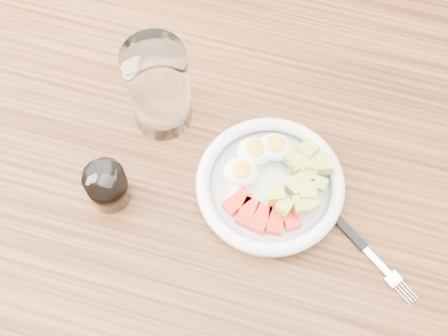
{
  "coord_description": "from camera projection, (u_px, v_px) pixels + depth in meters",
  "views": [
    {
      "loc": [
        0.1,
        -0.36,
        1.67
      ],
      "look_at": [
        -0.01,
        0.01,
        0.8
      ],
      "focal_mm": 50.0,
      "sensor_mm": 36.0,
      "label": 1
    }
  ],
  "objects": [
    {
      "name": "ground",
      "position": [
        227.0,
        292.0,
        1.67
      ],
      "size": [
        4.0,
        4.0,
        0.0
      ],
      "primitive_type": "plane",
      "color": "brown",
      "rests_on": "ground"
    },
    {
      "name": "fork",
      "position": [
        355.0,
        239.0,
        0.93
      ],
      "size": [
        0.17,
        0.12,
        0.01
      ],
      "color": "black",
      "rests_on": "dining_table"
    },
    {
      "name": "dining_table",
      "position": [
        228.0,
        206.0,
        1.06
      ],
      "size": [
        1.5,
        0.9,
        0.77
      ],
      "color": "brown",
      "rests_on": "ground"
    },
    {
      "name": "water_glass",
      "position": [
        158.0,
        88.0,
        0.94
      ],
      "size": [
        0.09,
        0.09,
        0.17
      ],
      "primitive_type": "cylinder",
      "color": "white",
      "rests_on": "dining_table"
    },
    {
      "name": "coffee_glass",
      "position": [
        107.0,
        186.0,
        0.93
      ],
      "size": [
        0.06,
        0.06,
        0.07
      ],
      "color": "white",
      "rests_on": "dining_table"
    },
    {
      "name": "bowl",
      "position": [
        272.0,
        183.0,
        0.95
      ],
      "size": [
        0.23,
        0.23,
        0.06
      ],
      "color": "white",
      "rests_on": "dining_table"
    }
  ]
}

